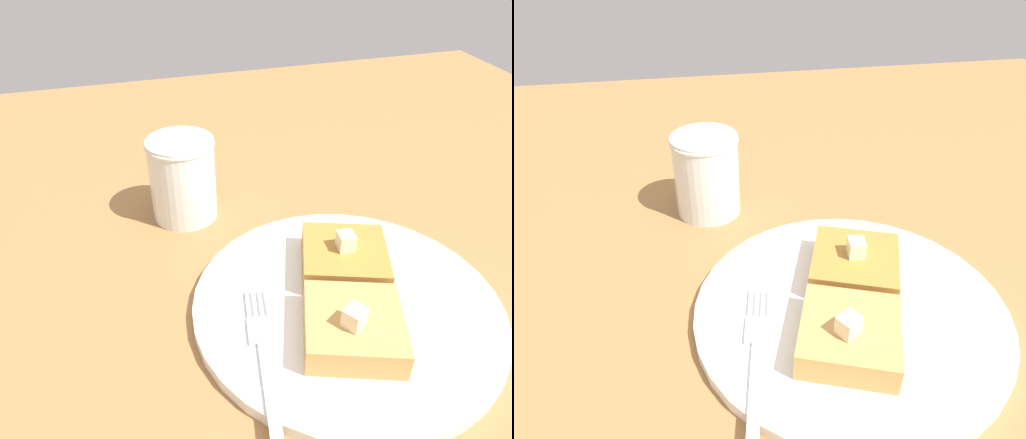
# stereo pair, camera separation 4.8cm
# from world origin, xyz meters

# --- Properties ---
(table_surface) EXTENTS (1.25, 1.25, 0.02)m
(table_surface) POSITION_xyz_m (0.00, 0.00, 0.01)
(table_surface) COLOR olive
(table_surface) RESTS_ON ground
(plate) EXTENTS (0.27, 0.27, 0.01)m
(plate) POSITION_xyz_m (0.03, 0.05, 0.03)
(plate) COLOR white
(plate) RESTS_ON table_surface
(toast_slice_left) EXTENTS (0.10, 0.10, 0.03)m
(toast_slice_left) POSITION_xyz_m (-0.01, 0.06, 0.05)
(toast_slice_left) COLOR #AB7631
(toast_slice_left) RESTS_ON plate
(toast_slice_middle) EXTENTS (0.10, 0.10, 0.03)m
(toast_slice_middle) POSITION_xyz_m (0.07, 0.04, 0.05)
(toast_slice_middle) COLOR tan
(toast_slice_middle) RESTS_ON plate
(butter_pat_primary) EXTENTS (0.02, 0.02, 0.02)m
(butter_pat_primary) POSITION_xyz_m (-0.01, 0.06, 0.07)
(butter_pat_primary) COLOR #F2EEC4
(butter_pat_primary) RESTS_ON toast_slice_left
(butter_pat_secondary) EXTENTS (0.02, 0.02, 0.02)m
(butter_pat_secondary) POSITION_xyz_m (0.08, 0.03, 0.07)
(butter_pat_secondary) COLOR #F6E9C2
(butter_pat_secondary) RESTS_ON toast_slice_middle
(fork) EXTENTS (0.16, 0.04, 0.00)m
(fork) POSITION_xyz_m (0.06, -0.04, 0.03)
(fork) COLOR silver
(fork) RESTS_ON plate
(syrup_jar) EXTENTS (0.07, 0.07, 0.09)m
(syrup_jar) POSITION_xyz_m (-0.16, -0.06, 0.06)
(syrup_jar) COLOR #562C0A
(syrup_jar) RESTS_ON table_surface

